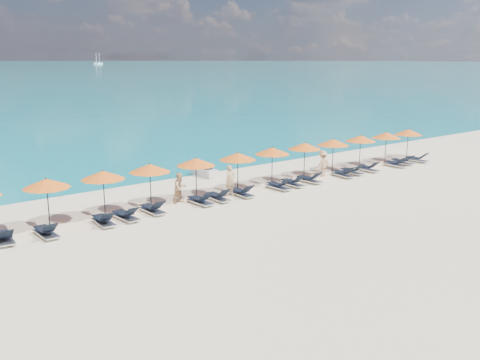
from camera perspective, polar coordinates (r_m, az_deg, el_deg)
ground at (r=25.85m, az=4.09°, el=-3.78°), size 1400.00×1400.00×0.00m
sailboat_near at (r=585.11m, az=-14.75°, el=11.97°), size 6.16×2.05×11.29m
sailboat_far at (r=586.49m, az=-15.06°, el=11.96°), size 6.07×2.02×11.13m
jetski at (r=34.24m, az=-3.81°, el=0.93°), size 0.85×2.08×0.73m
beachgoer_a at (r=29.08m, az=-1.05°, el=-0.09°), size 0.64×0.42×1.72m
beachgoer_b at (r=27.88m, az=-6.40°, el=-0.86°), size 0.85×0.57×1.62m
beachgoer_c at (r=34.32m, az=8.83°, el=1.73°), size 1.08×0.52×1.66m
umbrella_3 at (r=25.01m, az=-19.95°, el=-0.33°), size 2.10×2.10×2.28m
umbrella_4 at (r=25.96m, az=-14.41°, el=0.51°), size 2.10×2.10×2.28m
umbrella_5 at (r=27.10m, az=-9.60°, el=1.26°), size 2.10×2.10×2.28m
umbrella_6 at (r=28.39m, az=-4.73°, el=1.93°), size 2.10×2.10×2.28m
umbrella_7 at (r=29.89m, az=-0.24°, el=2.54°), size 2.10×2.10×2.28m
umbrella_8 at (r=31.71m, az=3.47°, el=3.12°), size 2.10×2.10×2.28m
umbrella_9 at (r=33.62m, az=6.92°, el=3.61°), size 2.10×2.10×2.28m
umbrella_10 at (r=35.43m, az=9.92°, el=3.99°), size 2.10×2.10×2.28m
umbrella_11 at (r=37.50m, az=12.75°, el=4.36°), size 2.10×2.10×2.28m
umbrella_12 at (r=39.47m, az=15.35°, el=4.63°), size 2.10×2.10×2.28m
umbrella_13 at (r=41.60m, az=17.52°, el=4.90°), size 2.10×2.10×2.28m
lounger_4 at (r=24.03m, az=-23.85°, el=-5.62°), size 0.76×1.75×0.66m
lounger_5 at (r=24.16m, az=-19.98°, el=-5.18°), size 0.67×1.72×0.66m
lounger_6 at (r=25.03m, az=-14.37°, el=-4.17°), size 0.73×1.74×0.66m
lounger_7 at (r=25.55m, az=-12.08°, el=-3.69°), size 0.72×1.73×0.66m
lounger_8 at (r=26.37m, az=-9.30°, el=-3.04°), size 0.68×1.72×0.66m
lounger_9 at (r=27.64m, az=-4.24°, el=-2.16°), size 0.69×1.72×0.66m
lounger_10 at (r=28.30m, az=-2.38°, el=-1.77°), size 0.66×1.71×0.66m
lounger_11 at (r=29.14m, az=0.20°, el=-1.32°), size 0.66×1.71×0.66m
lounger_12 at (r=30.75m, az=4.15°, el=-0.60°), size 0.65×1.71×0.66m
lounger_13 at (r=31.59m, az=5.61°, el=-0.26°), size 0.67×1.72×0.66m
lounger_14 at (r=32.61m, az=7.45°, el=0.11°), size 0.71×1.73×0.66m
lounger_15 at (r=34.46m, az=10.95°, el=0.68°), size 0.78×1.75×0.66m
lounger_16 at (r=35.37m, az=11.89°, el=0.96°), size 0.68×1.72×0.66m
lounger_17 at (r=36.52m, az=13.46°, el=1.25°), size 0.68×1.72×0.66m
lounger_18 at (r=38.55m, az=16.26°, el=1.70°), size 0.69×1.72×0.66m
lounger_19 at (r=39.50m, az=16.96°, el=1.91°), size 0.66×1.71×0.66m
lounger_20 at (r=40.83m, az=18.37°, el=2.16°), size 0.71×1.73×0.66m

